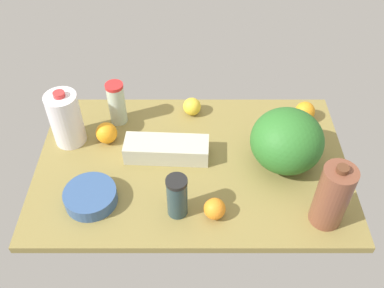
{
  "coord_description": "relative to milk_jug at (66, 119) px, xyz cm",
  "views": [
    {
      "loc": [
        -0.41,
        -111.43,
        126.3
      ],
      "look_at": [
        0.0,
        0.0,
        13.0
      ],
      "focal_mm": 40.0,
      "sensor_mm": 36.0,
      "label": 1
    }
  ],
  "objects": [
    {
      "name": "chocolate_milk_jug",
      "position": [
        94.97,
        -38.64,
        1.08
      ],
      "size": [
        10.99,
        10.99,
        26.59
      ],
      "color": "brown",
      "rests_on": "countertop"
    },
    {
      "name": "tumbler_cup",
      "position": [
        18.26,
        11.53,
        -1.77
      ],
      "size": [
        7.3,
        7.3,
        19.25
      ],
      "color": "beige",
      "rests_on": "countertop"
    },
    {
      "name": "mixing_bowl",
      "position": [
        13.42,
        -31.29,
        -8.79
      ],
      "size": [
        18.7,
        18.7,
        5.27
      ],
      "primitive_type": "cylinder",
      "color": "#35558A",
      "rests_on": "countertop"
    },
    {
      "name": "lemon_beside_bowl",
      "position": [
        49.49,
        16.21,
        -7.59
      ],
      "size": [
        7.68,
        7.68,
        7.68
      ],
      "primitive_type": "sphere",
      "color": "yellow",
      "rests_on": "countertop"
    },
    {
      "name": "watermelon",
      "position": [
        84.34,
        -12.1,
        0.26
      ],
      "size": [
        27.11,
        27.11,
        23.38
      ],
      "primitive_type": "ellipsoid",
      "color": "#2D7029",
      "rests_on": "countertop"
    },
    {
      "name": "milk_jug",
      "position": [
        0.0,
        0.0,
        0.0
      ],
      "size": [
        12.48,
        12.48,
        24.43
      ],
      "color": "white",
      "rests_on": "countertop"
    },
    {
      "name": "egg_carton",
      "position": [
        39.44,
        -9.21,
        -7.66
      ],
      "size": [
        32.98,
        12.54,
        7.55
      ],
      "primitive_type": "cube",
      "rotation": [
        0.0,
        0.0,
        -0.05
      ],
      "color": "beige",
      "rests_on": "countertop"
    },
    {
      "name": "orange_by_jug",
      "position": [
        14.99,
        -0.63,
        -7.13
      ],
      "size": [
        8.61,
        8.61,
        8.61
      ],
      "primitive_type": "sphere",
      "color": "orange",
      "rests_on": "countertop"
    },
    {
      "name": "shaker_bottle",
      "position": [
        44.27,
        -35.78,
        -2.83
      ],
      "size": [
        7.29,
        7.29,
        17.11
      ],
      "color": "#283F44",
      "rests_on": "countertop"
    },
    {
      "name": "countertop",
      "position": [
        49.29,
        -12.44,
        -12.93
      ],
      "size": [
        120.0,
        76.0,
        3.0
      ],
      "primitive_type": "cube",
      "color": "olive",
      "rests_on": "ground"
    },
    {
      "name": "orange_near_front",
      "position": [
        97.07,
        12.6,
        -7.24
      ],
      "size": [
        8.39,
        8.39,
        8.39
      ],
      "primitive_type": "sphere",
      "color": "orange",
      "rests_on": "countertop"
    },
    {
      "name": "orange_loose",
      "position": [
        57.02,
        -37.36,
        -7.64
      ],
      "size": [
        7.58,
        7.58,
        7.58
      ],
      "primitive_type": "sphere",
      "color": "orange",
      "rests_on": "countertop"
    }
  ]
}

